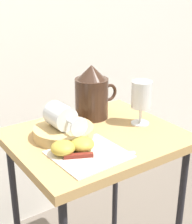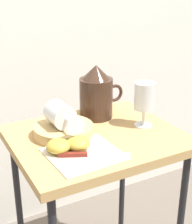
{
  "view_description": "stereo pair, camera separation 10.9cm",
  "coord_description": "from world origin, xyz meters",
  "px_view_note": "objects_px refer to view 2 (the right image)",
  "views": [
    {
      "loc": [
        -0.57,
        -0.84,
        1.17
      ],
      "look_at": [
        0.0,
        0.0,
        0.76
      ],
      "focal_mm": 54.5,
      "sensor_mm": 36.0,
      "label": 1
    },
    {
      "loc": [
        -0.48,
        -0.89,
        1.17
      ],
      "look_at": [
        0.0,
        0.0,
        0.76
      ],
      "focal_mm": 54.5,
      "sensor_mm": 36.0,
      "label": 2
    }
  ],
  "objects_px": {
    "wine_glass_upright": "(144,99)",
    "knife": "(83,155)",
    "apple_half_left": "(58,146)",
    "apple_half_right": "(78,143)",
    "table": "(96,154)",
    "basket_tray": "(64,130)",
    "pitcher": "(96,97)",
    "wine_glass_tipped_near": "(61,115)"
  },
  "relations": [
    {
      "from": "wine_glass_upright",
      "to": "knife",
      "type": "xyz_separation_m",
      "value": [
        -0.28,
        -0.1,
        -0.09
      ]
    },
    {
      "from": "pitcher",
      "to": "knife",
      "type": "height_order",
      "value": "pitcher"
    },
    {
      "from": "basket_tray",
      "to": "knife",
      "type": "height_order",
      "value": "basket_tray"
    },
    {
      "from": "table",
      "to": "apple_half_left",
      "type": "xyz_separation_m",
      "value": [
        -0.16,
        -0.06,
        0.1
      ]
    },
    {
      "from": "apple_half_left",
      "to": "apple_half_right",
      "type": "distance_m",
      "value": 0.06
    },
    {
      "from": "table",
      "to": "pitcher",
      "type": "distance_m",
      "value": 0.22
    },
    {
      "from": "table",
      "to": "knife",
      "type": "height_order",
      "value": "knife"
    },
    {
      "from": "wine_glass_upright",
      "to": "apple_half_left",
      "type": "height_order",
      "value": "wine_glass_upright"
    },
    {
      "from": "wine_glass_upright",
      "to": "knife",
      "type": "distance_m",
      "value": 0.31
    },
    {
      "from": "basket_tray",
      "to": "apple_half_left",
      "type": "relative_size",
      "value": 2.71
    },
    {
      "from": "pitcher",
      "to": "knife",
      "type": "relative_size",
      "value": 1.01
    },
    {
      "from": "pitcher",
      "to": "apple_half_left",
      "type": "xyz_separation_m",
      "value": [
        -0.23,
        -0.2,
        -0.06
      ]
    },
    {
      "from": "basket_tray",
      "to": "apple_half_right",
      "type": "bearing_deg",
      "value": -91.55
    },
    {
      "from": "table",
      "to": "pitcher",
      "type": "relative_size",
      "value": 3.47
    },
    {
      "from": "apple_half_right",
      "to": "knife",
      "type": "distance_m",
      "value": 0.05
    },
    {
      "from": "basket_tray",
      "to": "apple_half_right",
      "type": "xyz_separation_m",
      "value": [
        -0.0,
        -0.12,
        0.01
      ]
    },
    {
      "from": "table",
      "to": "knife",
      "type": "xyz_separation_m",
      "value": [
        -0.1,
        -0.12,
        0.08
      ]
    },
    {
      "from": "basket_tray",
      "to": "wine_glass_upright",
      "type": "height_order",
      "value": "wine_glass_upright"
    },
    {
      "from": "table",
      "to": "apple_half_right",
      "type": "distance_m",
      "value": 0.16
    },
    {
      "from": "wine_glass_tipped_near",
      "to": "apple_half_left",
      "type": "distance_m",
      "value": 0.13
    },
    {
      "from": "apple_half_right",
      "to": "knife",
      "type": "bearing_deg",
      "value": -96.44
    },
    {
      "from": "table",
      "to": "basket_tray",
      "type": "distance_m",
      "value": 0.14
    },
    {
      "from": "wine_glass_tipped_near",
      "to": "apple_half_right",
      "type": "height_order",
      "value": "wine_glass_tipped_near"
    },
    {
      "from": "apple_half_left",
      "to": "apple_half_right",
      "type": "xyz_separation_m",
      "value": [
        0.06,
        -0.01,
        0.0
      ]
    },
    {
      "from": "wine_glass_upright",
      "to": "table",
      "type": "bearing_deg",
      "value": 175.21
    },
    {
      "from": "pitcher",
      "to": "wine_glass_upright",
      "type": "xyz_separation_m",
      "value": [
        0.11,
        -0.15,
        0.02
      ]
    },
    {
      "from": "knife",
      "to": "wine_glass_upright",
      "type": "bearing_deg",
      "value": 20.08
    },
    {
      "from": "basket_tray",
      "to": "table",
      "type": "bearing_deg",
      "value": -25.51
    },
    {
      "from": "apple_half_right",
      "to": "knife",
      "type": "xyz_separation_m",
      "value": [
        -0.01,
        -0.05,
        -0.02
      ]
    },
    {
      "from": "basket_tray",
      "to": "apple_half_right",
      "type": "distance_m",
      "value": 0.12
    },
    {
      "from": "pitcher",
      "to": "apple_half_left",
      "type": "bearing_deg",
      "value": -139.7
    },
    {
      "from": "wine_glass_upright",
      "to": "wine_glass_tipped_near",
      "type": "bearing_deg",
      "value": 168.69
    },
    {
      "from": "table",
      "to": "wine_glass_upright",
      "type": "distance_m",
      "value": 0.25
    },
    {
      "from": "apple_half_left",
      "to": "wine_glass_upright",
      "type": "bearing_deg",
      "value": 7.97
    },
    {
      "from": "pitcher",
      "to": "table",
      "type": "bearing_deg",
      "value": -118.62
    },
    {
      "from": "basket_tray",
      "to": "knife",
      "type": "relative_size",
      "value": 1.0
    },
    {
      "from": "wine_glass_upright",
      "to": "wine_glass_tipped_near",
      "type": "height_order",
      "value": "wine_glass_upright"
    },
    {
      "from": "apple_half_left",
      "to": "apple_half_right",
      "type": "relative_size",
      "value": 1.0
    },
    {
      "from": "apple_half_right",
      "to": "knife",
      "type": "height_order",
      "value": "apple_half_right"
    },
    {
      "from": "pitcher",
      "to": "knife",
      "type": "xyz_separation_m",
      "value": [
        -0.18,
        -0.25,
        -0.07
      ]
    },
    {
      "from": "basket_tray",
      "to": "wine_glass_tipped_near",
      "type": "relative_size",
      "value": 1.27
    },
    {
      "from": "wine_glass_tipped_near",
      "to": "knife",
      "type": "relative_size",
      "value": 0.79
    }
  ]
}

